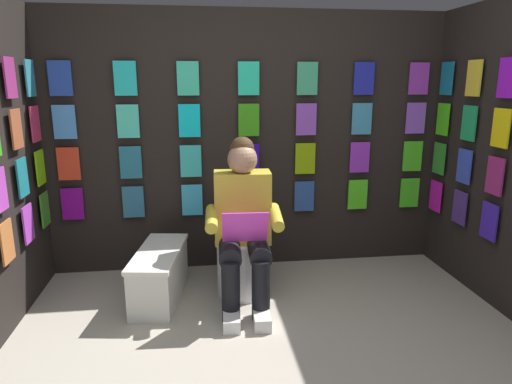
% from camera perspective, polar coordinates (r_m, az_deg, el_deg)
% --- Properties ---
extents(display_wall_back, '(3.37, 0.14, 2.13)m').
position_cam_1_polar(display_wall_back, '(3.82, -1.05, 6.20)').
color(display_wall_back, black).
rests_on(display_wall_back, ground).
extents(display_wall_left, '(0.14, 1.82, 2.13)m').
position_cam_1_polar(display_wall_left, '(3.55, 29.16, 3.88)').
color(display_wall_left, black).
rests_on(display_wall_left, ground).
extents(toilet, '(0.41, 0.56, 0.77)m').
position_cam_1_polar(toilet, '(3.48, -1.79, -7.12)').
color(toilet, white).
rests_on(toilet, ground).
extents(person_reading, '(0.54, 0.70, 1.19)m').
position_cam_1_polar(person_reading, '(3.17, -1.59, -3.95)').
color(person_reading, gold).
rests_on(person_reading, ground).
extents(comic_longbox_near, '(0.41, 0.80, 0.38)m').
position_cam_1_polar(comic_longbox_near, '(3.44, -12.02, -10.14)').
color(comic_longbox_near, white).
rests_on(comic_longbox_near, ground).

